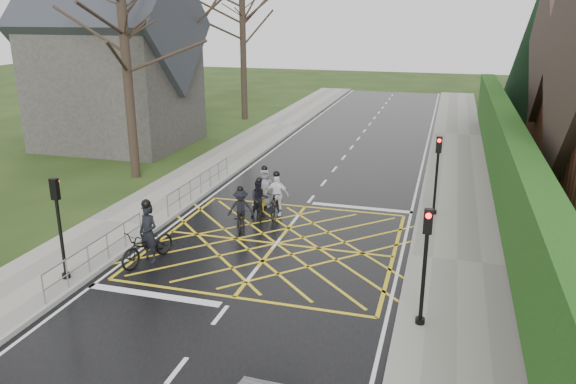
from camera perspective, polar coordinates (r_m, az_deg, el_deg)
The scene contains 20 objects.
ground at distance 19.47m, azimuth -1.19°, elevation -5.27°, with size 120.00×120.00×0.00m, color black.
road at distance 19.47m, azimuth -1.19°, elevation -5.25°, with size 9.00×80.00×0.01m, color black.
sidewalk_right at distance 18.70m, azimuth 16.78°, elevation -6.84°, with size 3.00×80.00×0.15m, color gray.
sidewalk_left at distance 21.87m, azimuth -16.41°, elevation -3.16°, with size 3.00×80.00×0.15m, color gray.
stone_wall at distance 24.33m, azimuth 20.97°, elevation -0.82°, with size 0.50×38.00×0.70m, color slate.
hedge at distance 23.87m, azimuth 21.43°, elevation 3.17°, with size 0.90×38.00×2.80m, color #163E11.
conifer at distance 43.51m, azimuth 23.83°, elevation 12.89°, with size 4.60×4.60×10.00m.
church at distance 34.79m, azimuth -17.27°, elevation 12.59°, with size 8.80×7.80×11.00m.
tree_near at distance 27.19m, azimuth -16.57°, elevation 17.72°, with size 9.24×9.24×11.44m.
tree_far at distance 41.75m, azimuth -4.65°, elevation 17.17°, with size 8.40×8.40×10.40m.
railing_south at distance 18.22m, azimuth -18.79°, elevation -5.29°, with size 0.05×5.04×1.03m.
railing_north at distance 24.33m, azimuth -8.90°, elevation 1.26°, with size 0.05×6.04×1.03m.
traffic_light_ne at distance 22.11m, azimuth 14.84°, elevation 1.54°, with size 0.24×0.31×3.21m.
traffic_light_se at distance 14.21m, azimuth 13.68°, elevation -7.59°, with size 0.24×0.31×3.21m.
traffic_light_sw at distance 17.43m, azimuth -22.13°, elevation -3.61°, with size 0.24×0.31×3.21m.
cyclist_rear at distance 18.38m, azimuth -14.05°, elevation -4.97°, with size 1.33×2.28×2.10m.
cyclist_back at distance 21.69m, azimuth -2.97°, elevation -1.10°, with size 1.09×1.66×1.62m.
cyclist_mid at distance 20.68m, azimuth -4.86°, elevation -2.15°, with size 1.13×1.77×1.63m.
cyclist_front at distance 21.91m, azimuth -1.21°, elevation -0.74°, with size 1.00×1.83×1.80m.
cyclist_lead at distance 22.89m, azimuth -2.43°, elevation -0.08°, with size 1.06×1.90×1.75m.
Camera 1 is at (5.35, -17.09, 7.64)m, focal length 35.00 mm.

